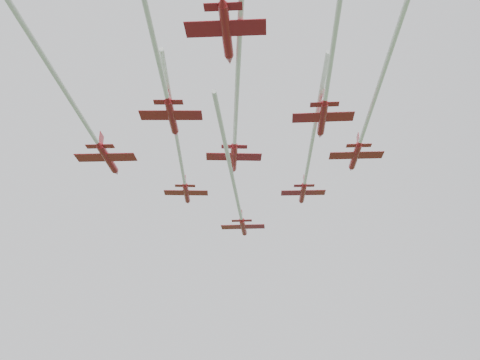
# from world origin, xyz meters

# --- Properties ---
(jet_lead) EXTENTS (9.76, 62.17, 2.90)m
(jet_lead) POSITION_xyz_m (2.37, 10.38, 53.01)
(jet_lead) COLOR #AA1A25
(jet_row2_left) EXTENTS (11.81, 51.83, 2.59)m
(jet_row2_left) POSITION_xyz_m (-5.97, -2.81, 55.16)
(jet_row2_left) COLOR #AA1A25
(jet_row2_right) EXTENTS (8.79, 51.18, 2.59)m
(jet_row2_right) POSITION_xyz_m (16.17, -0.65, 54.74)
(jet_row2_right) COLOR #AA1A25
(jet_row3_left) EXTENTS (9.87, 52.21, 2.91)m
(jet_row3_left) POSITION_xyz_m (-15.12, -23.46, 53.14)
(jet_row3_left) COLOR #AA1A25
(jet_row3_mid) EXTENTS (13.39, 59.04, 2.78)m
(jet_row3_mid) POSITION_xyz_m (6.18, -21.00, 54.69)
(jet_row3_mid) COLOR #AA1A25
(jet_row3_right) EXTENTS (9.11, 57.03, 2.69)m
(jet_row3_right) POSITION_xyz_m (25.34, -17.71, 55.03)
(jet_row3_right) COLOR #AA1A25
(jet_row4_left) EXTENTS (12.05, 63.88, 2.60)m
(jet_row4_left) POSITION_xyz_m (-0.29, -40.88, 53.21)
(jet_row4_left) COLOR #AA1A25
(jet_row4_right) EXTENTS (8.65, 64.90, 2.57)m
(jet_row4_right) POSITION_xyz_m (19.49, -38.28, 53.17)
(jet_row4_right) COLOR #AA1A25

